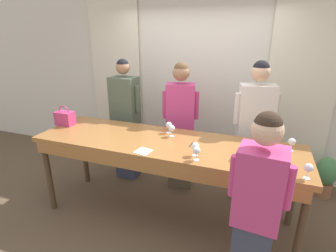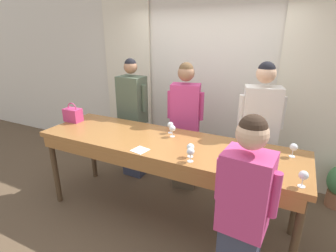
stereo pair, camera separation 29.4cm
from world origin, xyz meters
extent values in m
plane|color=brown|center=(0.00, 0.00, 0.00)|extent=(18.00, 18.00, 0.00)
cube|color=silver|center=(0.00, 1.48, 1.40)|extent=(12.00, 0.06, 2.80)
cube|color=#EFE5C6|center=(-1.43, 1.42, 1.34)|extent=(0.89, 0.03, 2.69)
cube|color=#EFE5C6|center=(1.43, 1.42, 1.34)|extent=(0.89, 0.03, 2.69)
cube|color=#9E6633|center=(0.00, 0.00, 0.98)|extent=(2.98, 0.86, 0.06)
cube|color=#9E6633|center=(0.00, -0.41, 0.89)|extent=(2.86, 0.03, 0.12)
cylinder|color=#4C3823|center=(-1.42, -0.35, 0.47)|extent=(0.07, 0.07, 0.95)
cylinder|color=#4C3823|center=(1.42, -0.35, 0.47)|extent=(0.07, 0.07, 0.95)
cylinder|color=#4C3823|center=(-1.42, 0.35, 0.47)|extent=(0.07, 0.07, 0.95)
cylinder|color=#4C3823|center=(1.42, 0.35, 0.47)|extent=(0.07, 0.07, 0.95)
cylinder|color=black|center=(1.00, -0.23, 1.10)|extent=(0.07, 0.07, 0.19)
cone|color=black|center=(1.00, -0.23, 1.22)|extent=(0.07, 0.07, 0.04)
cylinder|color=black|center=(1.00, -0.23, 1.28)|extent=(0.03, 0.03, 0.09)
cylinder|color=white|center=(1.00, -0.23, 1.09)|extent=(0.08, 0.08, 0.07)
cube|color=#C63870|center=(-1.42, 0.06, 1.10)|extent=(0.23, 0.14, 0.18)
torus|color=#C63870|center=(-1.42, 0.06, 1.19)|extent=(0.15, 0.01, 0.15)
cylinder|color=white|center=(-0.05, 0.25, 1.01)|extent=(0.06, 0.06, 0.00)
cylinder|color=white|center=(-0.05, 0.25, 1.05)|extent=(0.01, 0.01, 0.07)
sphere|color=white|center=(-0.05, 0.25, 1.11)|extent=(0.07, 0.07, 0.07)
cylinder|color=white|center=(0.40, -0.23, 1.01)|extent=(0.06, 0.06, 0.00)
cylinder|color=white|center=(0.40, -0.23, 1.05)|extent=(0.01, 0.01, 0.07)
sphere|color=white|center=(0.40, -0.23, 1.11)|extent=(0.07, 0.07, 0.07)
cylinder|color=white|center=(0.02, 0.16, 1.01)|extent=(0.06, 0.06, 0.00)
cylinder|color=white|center=(0.02, 0.16, 1.05)|extent=(0.01, 0.01, 0.07)
sphere|color=white|center=(0.02, 0.16, 1.11)|extent=(0.07, 0.07, 0.07)
cylinder|color=white|center=(1.29, 0.21, 1.01)|extent=(0.06, 0.06, 0.00)
cylinder|color=white|center=(1.29, 0.21, 1.05)|extent=(0.01, 0.01, 0.07)
sphere|color=white|center=(1.29, 0.21, 1.11)|extent=(0.07, 0.07, 0.07)
sphere|color=beige|center=(1.29, 0.21, 1.10)|extent=(0.05, 0.05, 0.05)
cylinder|color=white|center=(1.38, -0.33, 1.01)|extent=(0.06, 0.06, 0.00)
cylinder|color=white|center=(1.38, -0.33, 1.05)|extent=(0.01, 0.01, 0.07)
sphere|color=white|center=(1.38, -0.33, 1.11)|extent=(0.07, 0.07, 0.07)
cylinder|color=white|center=(0.44, -0.32, 1.01)|extent=(0.06, 0.06, 0.00)
cylinder|color=white|center=(0.44, -0.32, 1.05)|extent=(0.01, 0.01, 0.07)
sphere|color=white|center=(0.44, -0.32, 1.11)|extent=(0.07, 0.07, 0.07)
sphere|color=beige|center=(0.44, -0.32, 1.10)|extent=(0.05, 0.05, 0.05)
cylinder|color=white|center=(0.83, -0.15, 1.01)|extent=(0.06, 0.06, 0.00)
cylinder|color=white|center=(0.83, -0.15, 1.05)|extent=(0.01, 0.01, 0.07)
sphere|color=white|center=(0.83, -0.15, 1.11)|extent=(0.07, 0.07, 0.07)
sphere|color=beige|center=(0.83, -0.15, 1.10)|extent=(0.05, 0.05, 0.05)
cube|color=white|center=(-0.12, -0.33, 1.01)|extent=(0.18, 0.18, 0.00)
cylinder|color=black|center=(0.30, -0.01, 1.01)|extent=(0.01, 0.12, 0.01)
cube|color=#383D51|center=(-0.89, 0.71, 0.44)|extent=(0.32, 0.24, 0.87)
cube|color=#4C5B47|center=(-0.89, 0.71, 1.22)|extent=(0.38, 0.28, 0.69)
sphere|color=#9E7051|center=(-0.89, 0.71, 1.69)|extent=(0.19, 0.19, 0.19)
sphere|color=black|center=(-0.89, 0.71, 1.73)|extent=(0.17, 0.17, 0.17)
cylinder|color=#4C5B47|center=(-0.68, 0.70, 1.27)|extent=(0.07, 0.07, 0.38)
cylinder|color=#4C5B47|center=(-1.10, 0.71, 1.27)|extent=(0.07, 0.07, 0.38)
cube|color=brown|center=(-0.05, 0.71, 0.42)|extent=(0.35, 0.26, 0.85)
cube|color=#C63D7A|center=(-0.05, 0.71, 1.19)|extent=(0.42, 0.30, 0.67)
sphere|color=#9E7051|center=(-0.05, 0.71, 1.67)|extent=(0.22, 0.22, 0.22)
sphere|color=brown|center=(-0.05, 0.71, 1.70)|extent=(0.19, 0.19, 0.19)
cylinder|color=#C63D7A|center=(0.15, 0.76, 1.24)|extent=(0.08, 0.08, 0.37)
cylinder|color=#C63D7A|center=(-0.25, 0.66, 1.24)|extent=(0.08, 0.08, 0.37)
cube|color=#383D51|center=(0.91, 0.71, 0.44)|extent=(0.39, 0.28, 0.88)
cube|color=silver|center=(0.91, 0.71, 1.23)|extent=(0.46, 0.33, 0.70)
sphere|color=#DBAD89|center=(0.91, 0.71, 1.72)|extent=(0.22, 0.22, 0.22)
sphere|color=black|center=(0.91, 0.71, 1.76)|extent=(0.19, 0.19, 0.19)
cylinder|color=silver|center=(1.13, 0.76, 1.28)|extent=(0.09, 0.09, 0.38)
cylinder|color=silver|center=(0.69, 0.65, 1.28)|extent=(0.09, 0.09, 0.38)
cube|color=#C63D7A|center=(1.01, -0.72, 1.08)|extent=(0.36, 0.30, 0.61)
sphere|color=#DBAD89|center=(1.01, -0.72, 1.53)|extent=(0.22, 0.22, 0.22)
sphere|color=#332319|center=(1.01, -0.72, 1.57)|extent=(0.19, 0.19, 0.19)
cylinder|color=#C63D7A|center=(0.82, -0.70, 1.13)|extent=(0.08, 0.08, 0.34)
cylinder|color=#C63D7A|center=(1.20, -0.74, 1.13)|extent=(0.08, 0.08, 0.34)
cylinder|color=#935B3D|center=(1.90, 1.15, 0.10)|extent=(0.21, 0.21, 0.20)
ellipsoid|color=#47844C|center=(1.90, 1.15, 0.38)|extent=(0.28, 0.28, 0.40)
camera|label=1|loc=(0.95, -2.51, 2.17)|focal=28.00mm
camera|label=2|loc=(1.22, -2.39, 2.17)|focal=28.00mm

